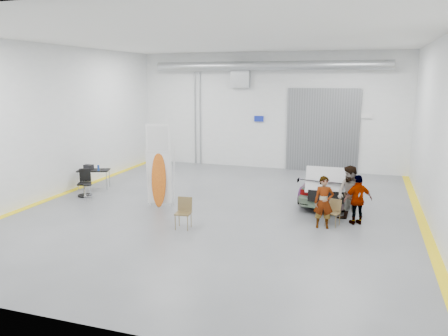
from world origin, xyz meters
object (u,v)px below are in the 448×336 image
(person_c, at_px, (358,200))
(work_table, at_px, (92,170))
(folding_chair_far, at_px, (332,218))
(office_chair, at_px, (85,185))
(folding_chair_near, at_px, (183,219))
(sedan_car, at_px, (332,184))
(shop_stool, at_px, (88,193))
(person_a, at_px, (324,202))
(surfboard_display, at_px, (158,172))
(person_b, at_px, (350,195))

(person_c, height_order, work_table, person_c)
(folding_chair_far, xyz_separation_m, office_chair, (-9.80, 0.65, 0.20))
(folding_chair_near, distance_m, folding_chair_far, 4.80)
(sedan_car, bearing_deg, office_chair, 21.34)
(person_c, distance_m, work_table, 11.07)
(sedan_car, height_order, person_c, person_c)
(person_c, height_order, office_chair, person_c)
(shop_stool, height_order, work_table, work_table)
(person_a, xyz_separation_m, person_c, (1.02, 0.71, -0.02))
(person_a, xyz_separation_m, work_table, (-9.97, 2.09, -0.01))
(person_a, bearing_deg, work_table, 158.08)
(surfboard_display, bearing_deg, office_chair, 162.29)
(person_b, distance_m, folding_chair_far, 0.98)
(sedan_car, relative_size, office_chair, 4.25)
(person_a, xyz_separation_m, folding_chair_near, (-4.20, -1.44, -0.54))
(person_a, xyz_separation_m, surfboard_display, (-6.06, 0.53, 0.48))
(work_table, bearing_deg, person_c, -7.18)
(folding_chair_near, distance_m, shop_stool, 5.10)
(person_b, height_order, shop_stool, person_b)
(person_b, distance_m, office_chair, 10.29)
(sedan_car, distance_m, folding_chair_near, 6.39)
(person_c, bearing_deg, folding_chair_near, -4.87)
(sedan_car, xyz_separation_m, office_chair, (-9.52, -2.42, -0.19))
(person_c, relative_size, surfboard_display, 0.50)
(folding_chair_near, height_order, office_chair, office_chair)
(person_c, relative_size, folding_chair_far, 1.94)
(surfboard_display, xyz_separation_m, shop_stool, (-2.92, -0.20, -0.99))
(shop_stool, bearing_deg, surfboard_display, 3.93)
(person_c, distance_m, folding_chair_far, 1.02)
(shop_stool, bearing_deg, sedan_car, 18.67)
(person_c, bearing_deg, surfboard_display, -25.78)
(surfboard_display, bearing_deg, person_b, -8.58)
(shop_stool, bearing_deg, folding_chair_far, -0.19)
(folding_chair_near, bearing_deg, person_b, 18.08)
(folding_chair_near, bearing_deg, sedan_car, 42.57)
(person_b, height_order, folding_chair_far, person_b)
(person_c, bearing_deg, sedan_car, -96.22)
(folding_chair_far, bearing_deg, work_table, -172.85)
(surfboard_display, height_order, shop_stool, surfboard_display)
(surfboard_display, distance_m, work_table, 4.24)
(surfboard_display, xyz_separation_m, folding_chair_far, (6.34, -0.23, -1.06))
(folding_chair_far, bearing_deg, person_c, 45.84)
(surfboard_display, bearing_deg, person_a, -15.85)
(surfboard_display, bearing_deg, person_c, -9.43)
(sedan_car, distance_m, shop_stool, 9.49)
(shop_stool, bearing_deg, folding_chair_near, -20.29)
(person_a, height_order, person_b, person_b)
(person_a, distance_m, person_b, 1.10)
(person_b, relative_size, surfboard_display, 0.58)
(surfboard_display, relative_size, shop_stool, 4.88)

